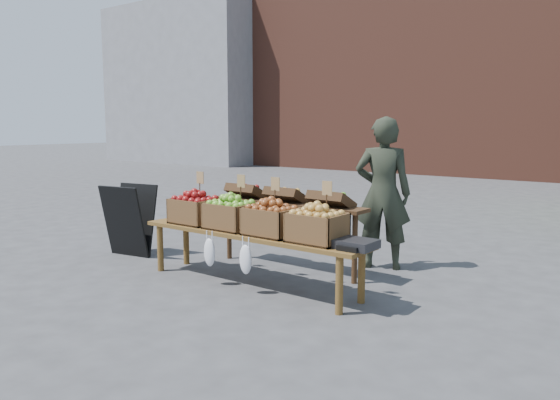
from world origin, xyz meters
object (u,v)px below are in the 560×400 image
Objects in this scene: vendor at (383,193)px; crate_golden_apples at (195,211)px; back_table at (287,226)px; crate_red_apples at (271,221)px; crate_green_apples at (317,228)px; chalkboard_sign at (129,220)px; display_bench at (251,259)px; weighing_scale at (356,244)px; crate_russet_pears at (231,216)px.

crate_golden_apples is (-1.58, -1.48, -0.17)m from vendor.
vendor is 0.84× the size of back_table.
crate_green_apples is at bearing 0.00° from crate_red_apples.
chalkboard_sign is at bearing 178.56° from crate_red_apples.
weighing_scale is at bearing 0.00° from display_bench.
display_bench is 1.29m from weighing_scale.
weighing_scale is (1.52, 0.00, -0.10)m from crate_russet_pears.
crate_green_apples is (0.90, -0.72, 0.19)m from back_table.
back_table reaches higher than crate_green_apples.
vendor is 3.53× the size of crate_red_apples.
crate_green_apples is at bearing 0.00° from display_bench.
crate_golden_apples is at bearing -12.69° from chalkboard_sign.
crate_red_apples is (0.55, 0.00, 0.00)m from crate_russet_pears.
crate_red_apples is 1.00× the size of crate_green_apples.
display_bench is at bearing -84.11° from back_table.
display_bench is 0.93m from crate_golden_apples.
crate_green_apples is at bearing 0.00° from crate_golden_apples.
crate_russet_pears is at bearing -11.88° from chalkboard_sign.
vendor is 0.65× the size of display_bench.
chalkboard_sign is 2.13m from back_table.
crate_russet_pears reaches higher than display_bench.
display_bench is 5.40× the size of crate_golden_apples.
display_bench is (-0.75, -1.48, -0.60)m from vendor.
display_bench is at bearing 0.00° from crate_golden_apples.
crate_red_apples is at bearing 180.00° from crate_green_apples.
vendor is 1.57m from crate_red_apples.
crate_red_apples reaches higher than weighing_scale.
weighing_scale is at bearing 0.00° from crate_russet_pears.
weighing_scale reaches higher than display_bench.
display_bench is 0.51m from crate_russet_pears.
back_table is at bearing 8.07° from chalkboard_sign.
chalkboard_sign is 1.30m from crate_golden_apples.
crate_russet_pears is 1.00× the size of crate_red_apples.
chalkboard_sign is 0.34× the size of display_bench.
crate_golden_apples is 2.08m from weighing_scale.
crate_golden_apples and crate_russet_pears have the same top height.
crate_red_apples is at bearing -64.12° from back_table.
crate_russet_pears is at bearing -105.58° from back_table.
crate_red_apples is at bearing 0.00° from crate_golden_apples.
crate_red_apples is at bearing 0.00° from crate_russet_pears.
crate_golden_apples is (-0.75, -0.72, 0.19)m from back_table.
weighing_scale is at bearing 0.00° from crate_green_apples.
display_bench is 5.40× the size of crate_green_apples.
crate_green_apples is (0.07, -1.48, -0.17)m from vendor.
back_table is at bearing 141.32° from crate_green_apples.
vendor is at bearing 43.21° from crate_golden_apples.
back_table is 0.76m from display_bench.
crate_golden_apples is 1.10m from crate_red_apples.
chalkboard_sign reaches higher than display_bench.
display_bench is 5.40× the size of crate_russet_pears.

